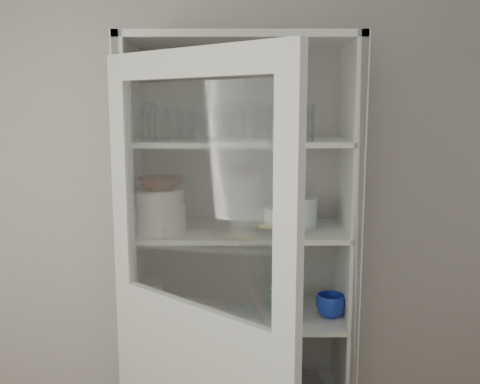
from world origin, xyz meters
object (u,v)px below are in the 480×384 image
at_px(cupboard_door, 196,363).
at_px(measuring_cups, 179,316).
at_px(white_canister, 151,297).
at_px(plate_stack_back, 153,218).
at_px(goblet_0, 150,118).
at_px(mug_white, 287,314).
at_px(white_ramekin, 282,215).
at_px(mug_teal, 284,299).
at_px(pantry_cabinet, 240,291).
at_px(mug_blue, 331,306).
at_px(terracotta_bowl, 160,183).
at_px(goblet_3, 294,119).
at_px(teal_jar, 277,297).
at_px(glass_platter, 282,227).
at_px(grey_bowl_stack, 301,213).
at_px(goblet_1, 240,121).
at_px(plate_stack_front, 161,217).
at_px(yellow_trivet, 282,224).
at_px(goblet_2, 265,118).
at_px(cream_bowl, 161,196).

distance_m(cupboard_door, measuring_cups, 0.44).
bearing_deg(white_canister, plate_stack_back, 90.00).
height_order(goblet_0, mug_white, goblet_0).
xyz_separation_m(white_ramekin, mug_teal, (0.02, 0.06, -0.41)).
xyz_separation_m(cupboard_door, goblet_0, (-0.25, 0.61, 0.88)).
bearing_deg(pantry_cabinet, mug_blue, -15.71).
relative_size(terracotta_bowl, white_ramekin, 1.28).
bearing_deg(mug_blue, goblet_3, 124.26).
xyz_separation_m(terracotta_bowl, teal_jar, (0.52, 0.13, -0.57)).
bearing_deg(mug_blue, glass_platter, 160.69).
bearing_deg(grey_bowl_stack, mug_teal, 161.06).
xyz_separation_m(glass_platter, mug_blue, (0.22, -0.02, -0.36)).
xyz_separation_m(goblet_1, white_ramekin, (0.19, -0.13, -0.41)).
relative_size(plate_stack_front, plate_stack_back, 1.14).
distance_m(terracotta_bowl, teal_jar, 0.78).
xyz_separation_m(goblet_3, glass_platter, (-0.06, -0.13, -0.48)).
relative_size(goblet_1, yellow_trivet, 0.94).
distance_m(terracotta_bowl, grey_bowl_stack, 0.64).
relative_size(goblet_3, white_canister, 1.17).
relative_size(goblet_0, goblet_2, 0.97).
relative_size(pantry_cabinet, grey_bowl_stack, 14.37).
height_order(cupboard_door, white_ramekin, cupboard_door).
bearing_deg(glass_platter, plate_stack_back, 168.44).
bearing_deg(goblet_2, glass_platter, -56.32).
height_order(terracotta_bowl, mug_blue, terracotta_bowl).
distance_m(goblet_3, white_ramekin, 0.44).
bearing_deg(cream_bowl, white_canister, 135.45).
relative_size(terracotta_bowl, grey_bowl_stack, 1.41).
bearing_deg(plate_stack_back, grey_bowl_stack, -7.43).
bearing_deg(goblet_0, measuring_cups, -54.95).
distance_m(yellow_trivet, grey_bowl_stack, 0.10).
bearing_deg(measuring_cups, pantry_cabinet, 30.42).
distance_m(terracotta_bowl, mug_white, 0.80).
bearing_deg(cream_bowl, plate_stack_back, 111.93).
distance_m(pantry_cabinet, plate_stack_back, 0.54).
height_order(cupboard_door, mug_white, cupboard_door).
relative_size(teal_jar, measuring_cups, 0.94).
relative_size(pantry_cabinet, goblet_1, 13.84).
bearing_deg(goblet_3, white_canister, -171.21).
bearing_deg(plate_stack_back, mug_blue, -10.07).
relative_size(yellow_trivet, measuring_cups, 1.57).
bearing_deg(plate_stack_back, glass_platter, -11.56).
bearing_deg(goblet_0, yellow_trivet, -11.83).
xyz_separation_m(cupboard_door, mug_teal, (0.37, 0.55, 0.04)).
relative_size(pantry_cabinet, teal_jar, 21.76).
bearing_deg(teal_jar, plate_stack_front, -165.59).
bearing_deg(pantry_cabinet, measuring_cups, -149.58).
bearing_deg(mug_white, cream_bowl, 165.33).
bearing_deg(goblet_3, goblet_2, -172.69).
relative_size(cream_bowl, terracotta_bowl, 1.00).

